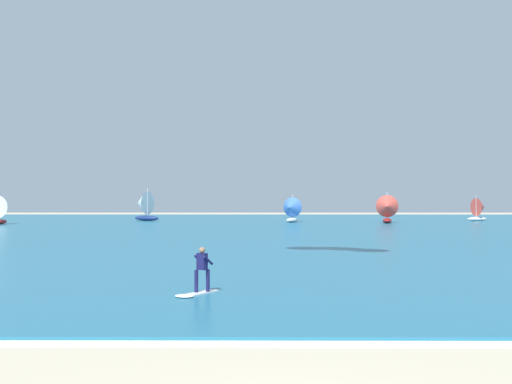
% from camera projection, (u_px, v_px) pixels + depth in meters
% --- Properties ---
extents(ocean, '(160.00, 90.00, 0.10)m').
position_uv_depth(ocean, '(266.00, 230.00, 59.69)').
color(ocean, '#236B89').
rests_on(ocean, ground).
extents(shoreline_foam, '(104.77, 1.67, 0.01)m').
position_uv_depth(shoreline_foam, '(264.00, 339.00, 14.88)').
color(shoreline_foam, white).
rests_on(shoreline_foam, ground).
extents(kitesurfer, '(1.58, 1.93, 1.67)m').
position_uv_depth(kitesurfer, '(199.00, 277.00, 21.06)').
color(kitesurfer, white).
rests_on(kitesurfer, ocean).
extents(sailboat_mid_left, '(3.96, 3.55, 4.46)m').
position_uv_depth(sailboat_mid_left, '(143.00, 206.00, 79.98)').
color(sailboat_mid_left, navy).
rests_on(sailboat_mid_left, ocean).
extents(sailboat_far_left, '(3.00, 3.45, 3.91)m').
position_uv_depth(sailboat_far_left, '(387.00, 209.00, 72.95)').
color(sailboat_far_left, maroon).
rests_on(sailboat_far_left, ocean).
extents(sailboat_leading, '(2.97, 3.44, 3.91)m').
position_uv_depth(sailboat_leading, '(0.00, 209.00, 70.21)').
color(sailboat_leading, maroon).
rests_on(sailboat_leading, ocean).
extents(sailboat_anchored_offshore, '(3.09, 2.72, 3.47)m').
position_uv_depth(sailboat_anchored_offshore, '(480.00, 209.00, 79.06)').
color(sailboat_anchored_offshore, white).
rests_on(sailboat_anchored_offshore, ocean).
extents(sailboat_center_horizon, '(2.85, 3.19, 3.58)m').
position_uv_depth(sailboat_center_horizon, '(291.00, 210.00, 74.95)').
color(sailboat_center_horizon, white).
rests_on(sailboat_center_horizon, ocean).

